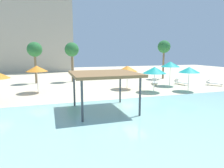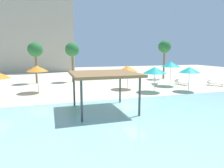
% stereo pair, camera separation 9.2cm
% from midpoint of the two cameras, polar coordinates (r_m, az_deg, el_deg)
% --- Properties ---
extents(ground_plane, '(80.00, 80.00, 0.00)m').
position_cam_midpoint_polar(ground_plane, '(15.92, 4.42, -5.59)').
color(ground_plane, beige).
extents(lagoon_water, '(44.00, 13.50, 0.04)m').
position_cam_midpoint_polar(lagoon_water, '(11.45, 14.52, -11.67)').
color(lagoon_water, '#99D1C6').
rests_on(lagoon_water, ground).
extents(shade_pavilion, '(4.33, 4.33, 2.67)m').
position_cam_midpoint_polar(shade_pavilion, '(13.46, -2.45, 2.60)').
color(shade_pavilion, '#42474C').
rests_on(shade_pavilion, ground).
extents(beach_umbrella_teal_0, '(2.14, 2.14, 2.53)m').
position_cam_midpoint_polar(beach_umbrella_teal_0, '(22.13, 21.10, 3.81)').
color(beach_umbrella_teal_0, silver).
rests_on(beach_umbrella_teal_0, ground).
extents(beach_umbrella_teal_1, '(2.30, 2.30, 2.92)m').
position_cam_midpoint_polar(beach_umbrella_teal_1, '(25.01, 16.26, 5.44)').
color(beach_umbrella_teal_1, silver).
rests_on(beach_umbrella_teal_1, ground).
extents(beach_umbrella_orange_4, '(2.25, 2.25, 2.56)m').
position_cam_midpoint_polar(beach_umbrella_orange_4, '(21.98, 4.26, 4.41)').
color(beach_umbrella_orange_4, silver).
rests_on(beach_umbrella_orange_4, ground).
extents(beach_umbrella_orange_6, '(2.12, 2.12, 2.71)m').
position_cam_midpoint_polar(beach_umbrella_orange_6, '(21.23, -20.83, 4.14)').
color(beach_umbrella_orange_6, silver).
rests_on(beach_umbrella_orange_6, ground).
extents(beach_umbrella_teal_7, '(2.40, 2.40, 2.56)m').
position_cam_midpoint_polar(beach_umbrella_teal_7, '(20.73, 11.92, 3.90)').
color(beach_umbrella_teal_7, silver).
rests_on(beach_umbrella_teal_7, ground).
extents(lounge_chair_0, '(0.93, 1.97, 0.74)m').
position_cam_midpoint_polar(lounge_chair_0, '(26.61, 18.87, 0.59)').
color(lounge_chair_0, white).
rests_on(lounge_chair_0, ground).
extents(lounge_chair_1, '(1.51, 1.93, 0.74)m').
position_cam_midpoint_polar(lounge_chair_1, '(27.45, 26.93, 0.34)').
color(lounge_chair_1, white).
rests_on(lounge_chair_1, ground).
extents(lounge_chair_2, '(1.37, 1.97, 0.74)m').
position_cam_midpoint_polar(lounge_chair_2, '(26.05, 12.01, 0.71)').
color(lounge_chair_2, white).
rests_on(lounge_chair_2, ground).
extents(palm_tree_0, '(1.90, 1.90, 5.34)m').
position_cam_midpoint_polar(palm_tree_0, '(27.72, -21.35, 9.00)').
color(palm_tree_0, brown).
rests_on(palm_tree_0, ground).
extents(palm_tree_1, '(1.90, 1.90, 5.81)m').
position_cam_midpoint_polar(palm_tree_1, '(31.58, 14.56, 10.06)').
color(palm_tree_1, brown).
rests_on(palm_tree_1, ground).
extents(palm_tree_3, '(1.90, 1.90, 5.35)m').
position_cam_midpoint_polar(palm_tree_3, '(27.90, -11.52, 9.43)').
color(palm_tree_3, brown).
rests_on(palm_tree_3, ground).
extents(hotel_block_0, '(17.59, 9.21, 20.36)m').
position_cam_midpoint_polar(hotel_block_0, '(47.41, -22.92, 15.82)').
color(hotel_block_0, '#B2A893').
rests_on(hotel_block_0, ground).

